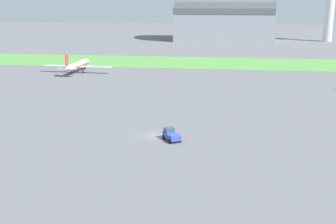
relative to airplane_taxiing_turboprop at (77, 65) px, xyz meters
The scene contains 6 objects.
ground_plane 67.40m from the airplane_taxiing_turboprop, 60.26° to the right, with size 600.00×600.00×0.00m, color slate.
grass_taxiway_strip 42.02m from the airplane_taxiing_turboprop, 37.22° to the left, with size 360.00×28.00×0.08m, color #549342.
airplane_taxiing_turboprop is the anchor object (origin of this frame).
pushback_tug_near_gate 70.79m from the airplane_taxiing_turboprop, 59.02° to the right, with size 3.44×4.01×1.95m.
hangar_distant 116.16m from the airplane_taxiing_turboprop, 67.66° to the left, with size 50.45×29.96×34.68m.
control_tower 144.66m from the airplane_taxiing_turboprop, 47.80° to the left, with size 8.00×8.00×32.23m.
Camera 1 is at (11.32, -70.89, 23.31)m, focal length 47.12 mm.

